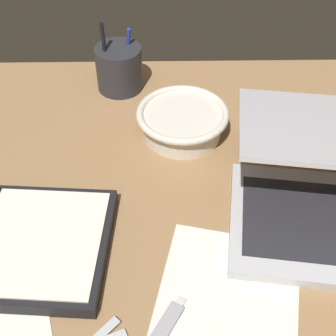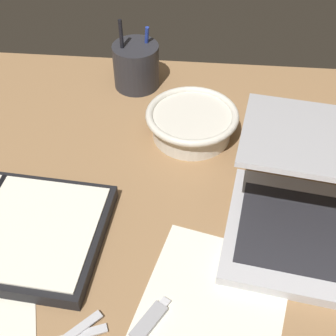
% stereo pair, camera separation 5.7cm
% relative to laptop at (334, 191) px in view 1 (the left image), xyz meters
% --- Properties ---
extents(desk_top, '(1.40, 1.00, 0.02)m').
position_rel_laptop_xyz_m(desk_top, '(-0.28, -0.03, -0.06)').
color(desk_top, '#936D47').
rests_on(desk_top, ground).
extents(laptop, '(0.36, 0.36, 0.15)m').
position_rel_laptop_xyz_m(laptop, '(0.00, 0.00, 0.00)').
color(laptop, '#B7B7BC').
rests_on(laptop, desk_top).
extents(bowl, '(0.18, 0.18, 0.06)m').
position_rel_laptop_xyz_m(bowl, '(-0.23, 0.20, -0.02)').
color(bowl, silver).
rests_on(bowl, desk_top).
extents(pen_cup, '(0.10, 0.10, 0.15)m').
position_rel_laptop_xyz_m(pen_cup, '(-0.36, 0.36, -0.00)').
color(pen_cup, '#28282D').
rests_on(pen_cup, desk_top).
extents(paper_sheet_front, '(0.26, 0.34, 0.00)m').
position_rel_laptop_xyz_m(paper_sheet_front, '(-0.19, -0.19, -0.05)').
color(paper_sheet_front, silver).
rests_on(paper_sheet_front, desk_top).
extents(usb_drive, '(0.05, 0.07, 0.01)m').
position_rel_laptop_xyz_m(usb_drive, '(-0.26, -0.19, -0.05)').
color(usb_drive, '#99999E').
rests_on(usb_drive, desk_top).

